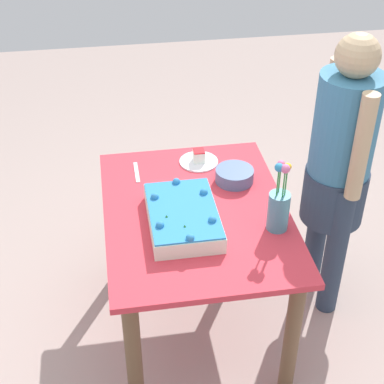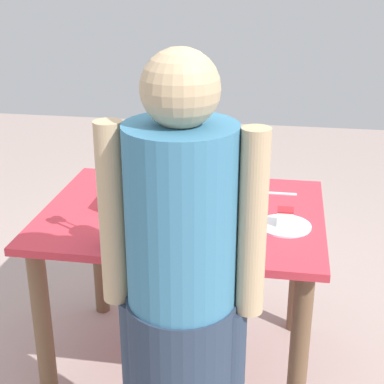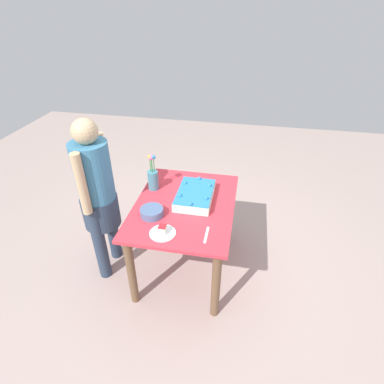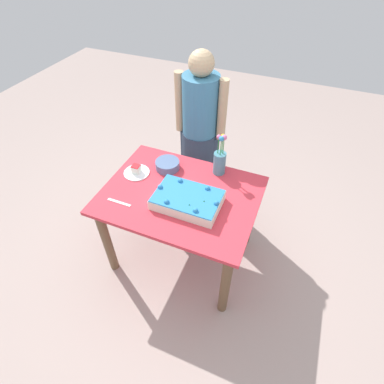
# 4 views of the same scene
# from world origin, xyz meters

# --- Properties ---
(ground_plane) EXTENTS (8.00, 8.00, 0.00)m
(ground_plane) POSITION_xyz_m (0.00, 0.00, 0.00)
(ground_plane) COLOR #AB958D
(dining_table) EXTENTS (1.11, 0.84, 0.74)m
(dining_table) POSITION_xyz_m (0.00, 0.00, 0.60)
(dining_table) COLOR #D23441
(dining_table) RESTS_ON ground_plane
(sheet_cake) EXTENTS (0.46, 0.30, 0.11)m
(sheet_cake) POSITION_xyz_m (-0.09, 0.07, 0.78)
(sheet_cake) COLOR white
(sheet_cake) RESTS_ON dining_table
(serving_plate_with_slice) EXTENTS (0.20, 0.20, 0.07)m
(serving_plate_with_slice) POSITION_xyz_m (0.40, -0.08, 0.76)
(serving_plate_with_slice) COLOR white
(serving_plate_with_slice) RESTS_ON dining_table
(cake_knife) EXTENTS (0.18, 0.02, 0.00)m
(cake_knife) POSITION_xyz_m (0.36, 0.24, 0.74)
(cake_knife) COLOR silver
(cake_knife) RESTS_ON dining_table
(flower_vase) EXTENTS (0.09, 0.09, 0.34)m
(flower_vase) POSITION_xyz_m (-0.18, -0.33, 0.86)
(flower_vase) COLOR teal
(flower_vase) RESTS_ON dining_table
(fruit_bowl) EXTENTS (0.19, 0.19, 0.07)m
(fruit_bowl) POSITION_xyz_m (0.21, -0.23, 0.77)
(fruit_bowl) COLOR slate
(fruit_bowl) RESTS_ON dining_table
(person_standing) EXTENTS (0.45, 0.31, 1.49)m
(person_standing) POSITION_xyz_m (0.13, -0.72, 0.85)
(person_standing) COLOR #2B384D
(person_standing) RESTS_ON ground_plane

